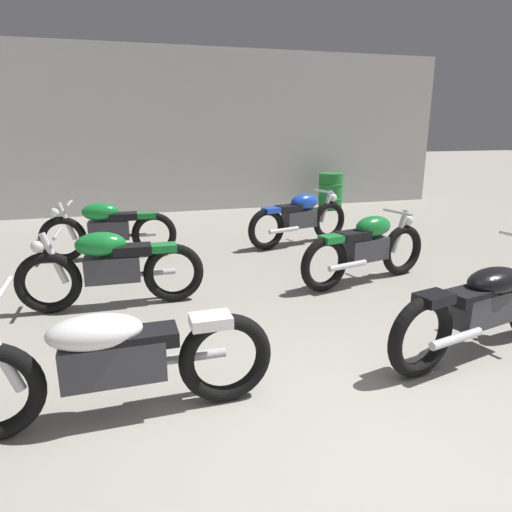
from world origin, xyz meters
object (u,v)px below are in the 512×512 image
(motorcycle_left_row_1, at_px, (111,267))
(motorcycle_left_row_2, at_px, (108,229))
(motorcycle_right_row_0, at_px, (485,305))
(motorcycle_left_row_0, at_px, (112,358))
(motorcycle_right_row_1, at_px, (367,247))
(oil_drum, at_px, (331,191))
(motorcycle_right_row_2, at_px, (300,217))

(motorcycle_left_row_1, height_order, motorcycle_left_row_2, same)
(motorcycle_left_row_1, xyz_separation_m, motorcycle_right_row_0, (3.06, -2.04, -0.01))
(motorcycle_left_row_0, height_order, motorcycle_right_row_1, motorcycle_left_row_0)
(motorcycle_right_row_1, bearing_deg, oil_drum, 69.34)
(motorcycle_left_row_0, xyz_separation_m, motorcycle_right_row_2, (2.97, 4.15, 0.01))
(motorcycle_left_row_0, bearing_deg, motorcycle_right_row_0, 1.50)
(motorcycle_right_row_2, xyz_separation_m, oil_drum, (1.99, 3.02, -0.03))
(motorcycle_right_row_1, distance_m, motorcycle_right_row_2, 2.07)
(motorcycle_right_row_1, xyz_separation_m, oil_drum, (1.92, 5.09, -0.03))
(motorcycle_left_row_1, bearing_deg, motorcycle_right_row_2, 34.23)
(motorcycle_left_row_1, height_order, oil_drum, motorcycle_left_row_1)
(motorcycle_left_row_0, height_order, oil_drum, motorcycle_left_row_0)
(motorcycle_right_row_1, bearing_deg, motorcycle_right_row_2, 92.00)
(motorcycle_left_row_0, xyz_separation_m, motorcycle_left_row_1, (-0.01, 2.12, 0.01))
(motorcycle_left_row_0, xyz_separation_m, motorcycle_left_row_2, (-0.07, 4.14, 0.01))
(motorcycle_left_row_1, height_order, motorcycle_right_row_1, same)
(motorcycle_right_row_2, relative_size, oil_drum, 2.27)
(motorcycle_right_row_2, bearing_deg, motorcycle_left_row_0, -125.64)
(motorcycle_left_row_1, height_order, motorcycle_right_row_2, same)
(motorcycle_left_row_0, height_order, motorcycle_left_row_2, motorcycle_left_row_0)
(motorcycle_left_row_0, distance_m, motorcycle_right_row_2, 5.10)
(motorcycle_left_row_2, distance_m, oil_drum, 5.87)
(motorcycle_right_row_2, bearing_deg, motorcycle_right_row_0, -89.00)
(motorcycle_left_row_1, bearing_deg, motorcycle_left_row_0, -89.70)
(motorcycle_left_row_1, distance_m, motorcycle_left_row_2, 2.02)
(motorcycle_left_row_0, xyz_separation_m, motorcycle_right_row_1, (3.05, 2.08, 0.01))
(motorcycle_right_row_1, height_order, motorcycle_right_row_2, same)
(motorcycle_right_row_0, relative_size, oil_drum, 2.52)
(motorcycle_left_row_2, distance_m, motorcycle_right_row_0, 5.12)
(motorcycle_right_row_2, bearing_deg, motorcycle_right_row_1, -88.00)
(motorcycle_left_row_0, bearing_deg, motorcycle_right_row_2, 54.36)
(motorcycle_right_row_0, distance_m, motorcycle_right_row_2, 4.07)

